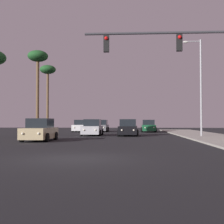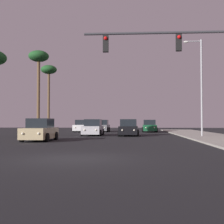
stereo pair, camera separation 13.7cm
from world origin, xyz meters
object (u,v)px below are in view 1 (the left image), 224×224
(car_silver, at_px, (92,128))
(car_grey, at_px, (101,126))
(car_white, at_px, (81,126))
(car_black, at_px, (128,128))
(palm_tree_mid, at_px, (38,61))
(car_green, at_px, (148,126))
(street_lamp, at_px, (200,82))
(car_tan, at_px, (40,131))
(palm_tree_far, at_px, (48,74))
(traffic_light_mast, at_px, (188,60))

(car_silver, height_order, car_grey, same)
(car_white, height_order, car_black, same)
(palm_tree_mid, bearing_deg, car_green, 28.96)
(car_black, relative_size, street_lamp, 0.48)
(car_tan, distance_m, street_lamp, 15.33)
(car_black, xyz_separation_m, palm_tree_far, (-12.20, 14.64, 7.90))
(car_black, bearing_deg, car_white, -59.09)
(car_silver, relative_size, palm_tree_mid, 0.44)
(street_lamp, bearing_deg, car_grey, 126.71)
(car_grey, distance_m, palm_tree_far, 11.77)
(car_grey, distance_m, palm_tree_mid, 12.77)
(car_green, distance_m, palm_tree_far, 17.10)
(car_silver, distance_m, car_white, 11.69)
(car_white, bearing_deg, car_green, -177.00)
(car_grey, bearing_deg, traffic_light_mast, 106.44)
(traffic_light_mast, xyz_separation_m, palm_tree_far, (-15.50, 29.42, 3.90))
(car_white, bearing_deg, car_tan, 91.92)
(car_black, bearing_deg, car_silver, -7.15)
(car_green, height_order, car_grey, same)
(car_white, relative_size, palm_tree_mid, 0.44)
(car_tan, relative_size, car_grey, 1.00)
(car_green, bearing_deg, car_black, 77.67)
(traffic_light_mast, bearing_deg, car_silver, 114.50)
(car_white, height_order, palm_tree_far, palm_tree_far)
(car_green, bearing_deg, palm_tree_mid, 29.49)
(car_tan, relative_size, street_lamp, 0.48)
(car_silver, xyz_separation_m, car_white, (-2.99, 11.30, 0.00))
(car_black, xyz_separation_m, palm_tree_mid, (-10.71, 4.64, 7.82))
(car_silver, height_order, car_green, same)
(car_white, distance_m, car_grey, 2.82)
(car_grey, bearing_deg, car_white, 5.44)
(traffic_light_mast, distance_m, palm_tree_mid, 24.25)
(street_lamp, distance_m, palm_tree_mid, 18.99)
(car_white, bearing_deg, car_black, 120.95)
(car_white, xyz_separation_m, palm_tree_far, (-5.52, 2.78, 7.90))
(street_lamp, xyz_separation_m, palm_tree_mid, (-17.41, 6.75, 3.47))
(car_green, xyz_separation_m, traffic_light_mast, (0.54, -26.87, 4.00))
(car_black, relative_size, traffic_light_mast, 0.55)
(car_black, bearing_deg, street_lamp, 164.09)
(car_green, relative_size, car_white, 1.00)
(car_silver, xyz_separation_m, car_black, (3.69, -0.56, 0.00))
(palm_tree_mid, height_order, palm_tree_far, palm_tree_far)
(car_grey, relative_size, street_lamp, 0.48)
(car_silver, bearing_deg, car_white, -74.66)
(car_black, bearing_deg, traffic_light_mast, 104.15)
(car_tan, height_order, traffic_light_mast, traffic_light_mast)
(palm_tree_mid, bearing_deg, car_grey, 47.28)
(palm_tree_mid, xyz_separation_m, palm_tree_far, (-1.49, 10.00, 0.07))
(car_green, relative_size, traffic_light_mast, 0.54)
(traffic_light_mast, relative_size, street_lamp, 0.88)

